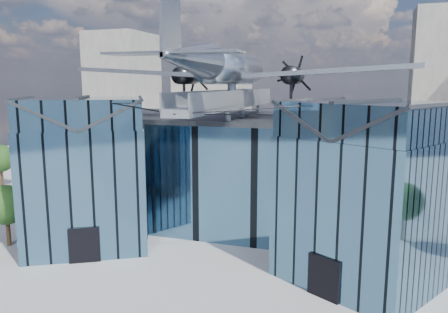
% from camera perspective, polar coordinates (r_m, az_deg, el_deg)
% --- Properties ---
extents(ground_plane, '(120.00, 120.00, 0.00)m').
position_cam_1_polar(ground_plane, '(34.09, -1.08, -12.56)').
color(ground_plane, gray).
extents(museum, '(32.88, 24.50, 17.60)m').
position_cam_1_polar(museum, '(37.82, 1.82, -1.57)').
color(museum, '#456F8D').
rests_on(museum, ground).
extents(bg_towers, '(77.00, 24.50, 26.00)m').
position_cam_1_polar(bg_towers, '(80.82, 11.97, 7.37)').
color(bg_towers, gray).
rests_on(bg_towers, ground).
extents(tree_plaza_w, '(4.07, 4.07, 4.94)m').
position_cam_1_polar(tree_plaza_w, '(38.67, -26.58, -5.68)').
color(tree_plaza_w, '#332414').
rests_on(tree_plaza_w, ground).
extents(tree_side_w, '(3.57, 3.57, 5.31)m').
position_cam_1_polar(tree_side_w, '(60.73, -27.19, -0.24)').
color(tree_side_w, '#332414').
rests_on(tree_side_w, ground).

